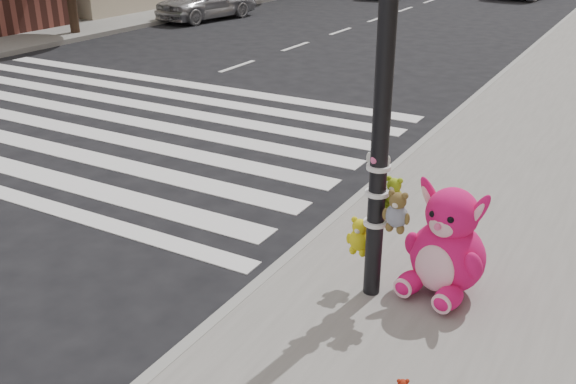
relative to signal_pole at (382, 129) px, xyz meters
The scene contains 6 objects.
ground 3.65m from the signal_pole, 145.20° to the right, with size 120.00×120.00×0.00m, color black.
curb_edge 8.43m from the signal_pole, 97.37° to the left, with size 0.12×80.00×0.15m, color gray.
crosswalk 8.07m from the signal_pole, 154.53° to the left, with size 11.00×6.00×0.01m, color silver, non-canonical shape.
signal_pole is the anchor object (origin of this frame).
pink_bunny 1.37m from the signal_pole, 31.08° to the left, with size 0.83×0.93×1.13m.
car_silver_far 18.83m from the signal_pole, 131.30° to the left, with size 1.60×3.98×1.36m, color #B2B3B8.
Camera 1 is at (4.55, -3.23, 3.52)m, focal length 40.00 mm.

